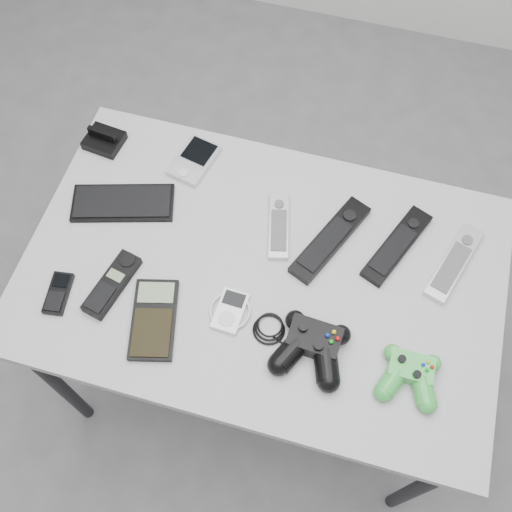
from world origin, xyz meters
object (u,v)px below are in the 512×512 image
(remote_black_a, at_px, (330,239))
(remote_silver_b, at_px, (454,262))
(calculator, at_px, (154,319))
(pda, at_px, (194,160))
(controller_black, at_px, (312,345))
(controller_green, at_px, (410,374))
(mobile_phone, at_px, (58,293))
(cordless_handset, at_px, (112,284))
(remote_silver_a, at_px, (279,225))
(remote_black_b, at_px, (397,245))
(mp3_player, at_px, (230,311))
(desk, at_px, (262,282))
(pda_keyboard, at_px, (123,203))

(remote_black_a, relative_size, remote_silver_b, 1.16)
(calculator, bearing_deg, pda, 82.42)
(controller_black, xyz_separation_m, controller_green, (0.20, -0.00, -0.00))
(remote_black_a, distance_m, controller_black, 0.26)
(pda, relative_size, remote_silver_b, 0.62)
(remote_black_a, distance_m, mobile_phone, 0.61)
(mobile_phone, height_order, controller_green, controller_green)
(cordless_handset, height_order, controller_green, controller_green)
(remote_silver_a, relative_size, cordless_handset, 1.08)
(remote_black_b, relative_size, remote_silver_b, 1.06)
(mp3_player, distance_m, controller_black, 0.19)
(desk, bearing_deg, controller_green, -23.69)
(pda, bearing_deg, controller_green, -21.26)
(remote_black_b, distance_m, controller_black, 0.31)
(desk, relative_size, controller_black, 4.11)
(pda, distance_m, controller_green, 0.70)
(pda, height_order, mobile_phone, pda)
(mobile_phone, distance_m, controller_green, 0.75)
(mobile_phone, xyz_separation_m, controller_green, (0.75, 0.02, 0.01))
(desk, distance_m, pda_keyboard, 0.37)
(remote_silver_a, height_order, remote_black_a, remote_black_a)
(mobile_phone, bearing_deg, pda, 59.63)
(calculator, relative_size, controller_black, 0.70)
(controller_black, bearing_deg, mp3_player, 173.25)
(remote_silver_a, relative_size, mobile_phone, 1.78)
(pda, distance_m, remote_silver_b, 0.65)
(cordless_handset, bearing_deg, pda_keyboard, 118.12)
(desk, xyz_separation_m, remote_silver_a, (0.01, 0.12, 0.07))
(pda, relative_size, remote_black_a, 0.53)
(pda_keyboard, relative_size, remote_black_a, 0.98)
(remote_black_a, xyz_separation_m, remote_silver_b, (0.28, 0.02, -0.00))
(desk, bearing_deg, remote_silver_a, 86.65)
(remote_black_b, height_order, controller_black, controller_black)
(cordless_handset, relative_size, controller_green, 1.20)
(desk, distance_m, controller_black, 0.23)
(pda_keyboard, relative_size, pda, 1.84)
(desk, relative_size, mobile_phone, 10.84)
(mp3_player, bearing_deg, remote_black_b, 41.10)
(remote_black_a, height_order, controller_green, controller_green)
(desk, relative_size, remote_black_a, 4.36)
(calculator, bearing_deg, remote_silver_b, 12.97)
(pda_keyboard, relative_size, controller_black, 0.92)
(remote_black_a, bearing_deg, pda_keyboard, -152.53)
(pda_keyboard, bearing_deg, mp3_player, -47.43)
(remote_silver_a, relative_size, calculator, 0.96)
(desk, relative_size, calculator, 5.84)
(remote_silver_b, xyz_separation_m, calculator, (-0.59, -0.30, -0.00))
(remote_silver_b, relative_size, controller_green, 1.56)
(remote_black_a, bearing_deg, mp3_player, -102.93)
(remote_silver_b, distance_m, controller_black, 0.38)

